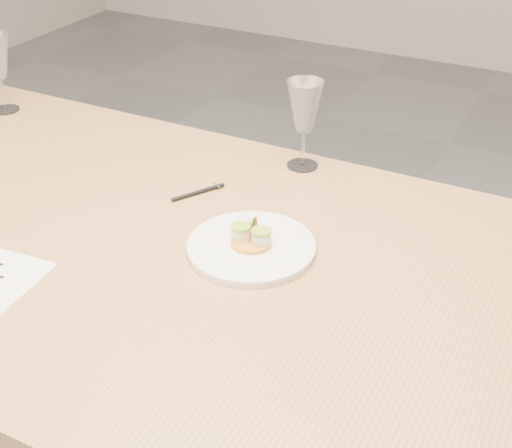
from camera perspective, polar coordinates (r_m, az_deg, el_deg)
The scene contains 4 objects.
dining_table at distance 1.41m, azimuth -4.76°, elevation -4.70°, with size 2.40×1.00×0.75m.
dinner_plate at distance 1.37m, azimuth -0.37°, elevation -1.77°, with size 0.25×0.25×0.07m.
ballpoint_pen at distance 1.57m, azimuth -4.63°, elevation 2.55°, with size 0.07×0.12×0.01m.
wine_glass_1 at distance 1.63m, azimuth 3.91°, elevation 9.25°, with size 0.08×0.08×0.21m.
Camera 1 is at (0.62, -0.95, 1.52)m, focal length 50.00 mm.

